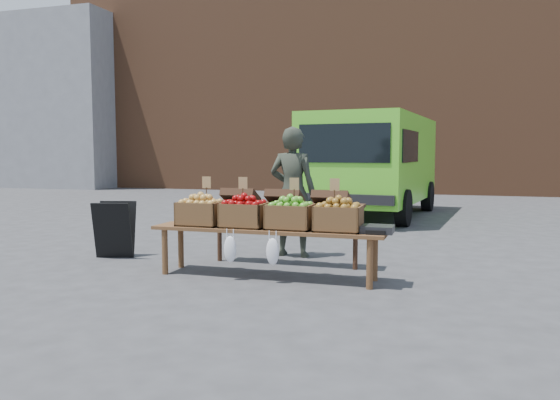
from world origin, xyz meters
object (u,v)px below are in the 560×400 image
(crate_green_apples, at_px, (338,218))
(crate_russet_pears, at_px, (244,215))
(delivery_van, at_px, (373,167))
(back_table, at_px, (285,224))
(chalkboard_sign, at_px, (115,229))
(vendor, at_px, (293,192))
(weighing_scale, at_px, (377,229))
(crate_golden_apples, at_px, (201,213))
(crate_red_apples, at_px, (290,217))
(display_bench, at_px, (267,253))

(crate_green_apples, bearing_deg, crate_russet_pears, 180.00)
(delivery_van, height_order, crate_green_apples, delivery_van)
(crate_russet_pears, bearing_deg, back_table, 69.37)
(chalkboard_sign, bearing_deg, vendor, 5.62)
(crate_russet_pears, relative_size, weighing_scale, 1.47)
(crate_russet_pears, height_order, crate_green_apples, same)
(chalkboard_sign, xyz_separation_m, back_table, (2.36, 0.21, 0.13))
(vendor, xyz_separation_m, crate_golden_apples, (-0.75, -1.33, -0.18))
(crate_russet_pears, bearing_deg, crate_red_apples, 0.00)
(vendor, distance_m, crate_red_apples, 1.39)
(crate_golden_apples, xyz_separation_m, crate_russet_pears, (0.55, 0.00, 0.00))
(display_bench, distance_m, crate_green_apples, 0.93)
(crate_red_apples, relative_size, crate_green_apples, 1.00)
(crate_golden_apples, bearing_deg, weighing_scale, 0.00)
(delivery_van, distance_m, crate_golden_apples, 6.65)
(display_bench, height_order, weighing_scale, weighing_scale)
(delivery_van, height_order, back_table, delivery_van)
(crate_red_apples, distance_m, crate_green_apples, 0.55)
(crate_russet_pears, xyz_separation_m, crate_green_apples, (1.10, 0.00, 0.00))
(chalkboard_sign, xyz_separation_m, crate_russet_pears, (2.08, -0.51, 0.32))
(delivery_van, bearing_deg, crate_red_apples, -84.27)
(crate_golden_apples, bearing_deg, display_bench, 0.00)
(chalkboard_sign, distance_m, crate_red_apples, 2.70)
(crate_green_apples, bearing_deg, display_bench, 180.00)
(delivery_van, relative_size, vendor, 2.79)
(crate_russet_pears, bearing_deg, vendor, 81.45)
(display_bench, xyz_separation_m, crate_golden_apples, (-0.82, 0.00, 0.42))
(delivery_van, xyz_separation_m, chalkboard_sign, (-2.69, -6.03, -0.72))
(crate_red_apples, bearing_deg, delivery_van, 89.54)
(display_bench, distance_m, weighing_scale, 1.29)
(delivery_van, height_order, crate_red_apples, delivery_van)
(crate_golden_apples, bearing_deg, back_table, 41.25)
(delivery_van, distance_m, crate_russet_pears, 6.57)
(crate_golden_apples, bearing_deg, chalkboard_sign, 161.71)
(crate_golden_apples, xyz_separation_m, crate_green_apples, (1.65, 0.00, 0.00))
(vendor, xyz_separation_m, display_bench, (0.08, -1.33, -0.60))
(vendor, height_order, crate_green_apples, vendor)
(vendor, height_order, crate_russet_pears, vendor)
(chalkboard_sign, height_order, crate_golden_apples, crate_golden_apples)
(crate_red_apples, relative_size, weighing_scale, 1.47)
(display_bench, bearing_deg, crate_russet_pears, 180.00)
(crate_red_apples, bearing_deg, back_table, 111.18)
(delivery_van, height_order, crate_golden_apples, delivery_van)
(crate_golden_apples, height_order, crate_green_apples, same)
(delivery_van, relative_size, crate_golden_apples, 9.92)
(weighing_scale, bearing_deg, vendor, 134.89)
(back_table, xyz_separation_m, crate_red_apples, (0.28, -0.72, 0.19))
(vendor, relative_size, crate_golden_apples, 3.56)
(chalkboard_sign, distance_m, weighing_scale, 3.65)
(vendor, height_order, chalkboard_sign, vendor)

